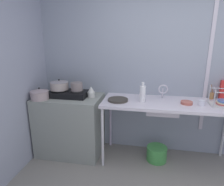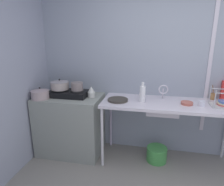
{
  "view_description": "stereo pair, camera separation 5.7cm",
  "coord_description": "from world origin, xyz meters",
  "views": [
    {
      "loc": [
        -0.44,
        -1.28,
        1.74
      ],
      "look_at": [
        -0.93,
        1.33,
        0.99
      ],
      "focal_mm": 31.39,
      "sensor_mm": 36.0,
      "label": 1
    },
    {
      "loc": [
        -0.39,
        -1.27,
        1.74
      ],
      "look_at": [
        -0.93,
        1.33,
        0.99
      ],
      "focal_mm": 31.39,
      "sensor_mm": 36.0,
      "label": 2
    }
  ],
  "objects": [
    {
      "name": "wall_back",
      "position": [
        0.0,
        1.7,
        1.34
      ],
      "size": [
        4.96,
        0.1,
        2.67
      ],
      "primitive_type": "cube",
      "color": "#8F97A5",
      "rests_on": "ground"
    },
    {
      "name": "wall_metal_strip",
      "position": [
        0.38,
        1.64,
        1.47
      ],
      "size": [
        0.05,
        0.01,
        2.14
      ],
      "primitive_type": "cube",
      "color": "silver"
    },
    {
      "name": "counter_concrete",
      "position": [
        -1.58,
        1.33,
        0.45
      ],
      "size": [
        0.95,
        0.64,
        0.9
      ],
      "primitive_type": "cube",
      "color": "gray",
      "rests_on": "ground"
    },
    {
      "name": "counter_sink",
      "position": [
        -0.15,
        1.33,
        0.84
      ],
      "size": [
        1.79,
        0.64,
        0.9
      ],
      "color": "silver",
      "rests_on": "ground"
    },
    {
      "name": "stove",
      "position": [
        -1.58,
        1.33,
        0.95
      ],
      "size": [
        0.56,
        0.31,
        0.1
      ],
      "color": "black",
      "rests_on": "counter_concrete"
    },
    {
      "name": "pot_on_left_burner",
      "position": [
        -1.71,
        1.33,
        1.07
      ],
      "size": [
        0.27,
        0.27,
        0.16
      ],
      "color": "#A2958F",
      "rests_on": "stove"
    },
    {
      "name": "pot_on_right_burner",
      "position": [
        -1.45,
        1.33,
        1.06
      ],
      "size": [
        0.17,
        0.17,
        0.12
      ],
      "color": "slate",
      "rests_on": "stove"
    },
    {
      "name": "pot_beside_stove",
      "position": [
        -1.93,
        1.13,
        0.98
      ],
      "size": [
        0.25,
        0.25,
        0.17
      ],
      "color": "#A49091",
      "rests_on": "counter_concrete"
    },
    {
      "name": "percolator",
      "position": [
        -1.24,
        1.35,
        0.98
      ],
      "size": [
        0.11,
        0.11,
        0.16
      ],
      "color": "beige",
      "rests_on": "counter_concrete"
    },
    {
      "name": "sink_basin",
      "position": [
        -0.23,
        1.32,
        0.82
      ],
      "size": [
        0.42,
        0.3,
        0.16
      ],
      "primitive_type": "cube",
      "color": "silver",
      "rests_on": "counter_sink"
    },
    {
      "name": "faucet",
      "position": [
        -0.22,
        1.45,
        1.04
      ],
      "size": [
        0.13,
        0.08,
        0.21
      ],
      "color": "silver",
      "rests_on": "counter_sink"
    },
    {
      "name": "frying_pan",
      "position": [
        -0.83,
        1.27,
        0.91
      ],
      "size": [
        0.28,
        0.28,
        0.03
      ],
      "primitive_type": "cylinder",
      "color": "#35312B",
      "rests_on": "counter_sink"
    },
    {
      "name": "dish_rack",
      "position": [
        0.52,
        1.32,
        0.94
      ],
      "size": [
        0.31,
        0.24,
        0.23
      ],
      "color": "#B3B6BD",
      "rests_on": "counter_sink"
    },
    {
      "name": "cup_by_rack",
      "position": [
        0.25,
        1.27,
        0.94
      ],
      "size": [
        0.08,
        0.08,
        0.07
      ],
      "primitive_type": "cylinder",
      "color": "silver",
      "rests_on": "counter_sink"
    },
    {
      "name": "small_bowl_on_drainboard",
      "position": [
        0.08,
        1.3,
        0.92
      ],
      "size": [
        0.15,
        0.15,
        0.04
      ],
      "primitive_type": "cylinder",
      "color": "#B25B4C",
      "rests_on": "counter_sink"
    },
    {
      "name": "bottle_by_sink",
      "position": [
        -0.5,
        1.29,
        1.02
      ],
      "size": [
        0.08,
        0.08,
        0.27
      ],
      "color": "white",
      "rests_on": "counter_sink"
    },
    {
      "name": "utensil_jar",
      "position": [
        0.46,
        1.6,
        0.95
      ],
      "size": [
        0.07,
        0.06,
        0.21
      ],
      "color": "#9C6E40",
      "rests_on": "counter_sink"
    },
    {
      "name": "bucket_on_floor",
      "position": [
        -0.26,
        1.32,
        0.11
      ],
      "size": [
        0.29,
        0.29,
        0.21
      ],
      "primitive_type": "cylinder",
      "color": "#429646",
      "rests_on": "ground"
    }
  ]
}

